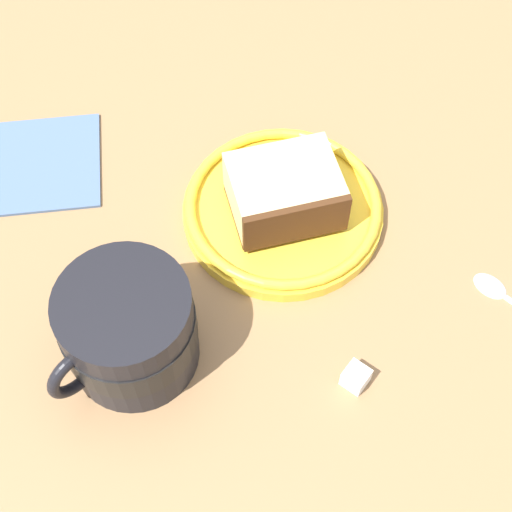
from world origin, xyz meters
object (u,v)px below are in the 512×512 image
(cake_slice, at_px, (285,193))
(folded_napkin, at_px, (38,163))
(small_plate, at_px, (283,208))
(tea_mug, at_px, (128,329))
(sugar_cube, at_px, (356,377))

(cake_slice, relative_size, folded_napkin, 1.01)
(small_plate, height_order, tea_mug, tea_mug)
(folded_napkin, relative_size, sugar_cube, 6.23)
(tea_mug, xyz_separation_m, sugar_cube, (-0.01, 0.17, -0.04))
(sugar_cube, bearing_deg, folded_napkin, -115.75)
(small_plate, relative_size, tea_mug, 1.53)
(small_plate, relative_size, folded_napkin, 1.56)
(cake_slice, height_order, tea_mug, tea_mug)
(small_plate, height_order, sugar_cube, small_plate)
(tea_mug, xyz_separation_m, folded_napkin, (-0.16, -0.14, -0.04))
(cake_slice, xyz_separation_m, sugar_cube, (0.14, 0.08, -0.03))
(tea_mug, bearing_deg, sugar_cube, 94.12)
(tea_mug, bearing_deg, small_plate, 150.48)
(small_plate, relative_size, sugar_cube, 9.74)
(cake_slice, bearing_deg, folded_napkin, -92.78)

